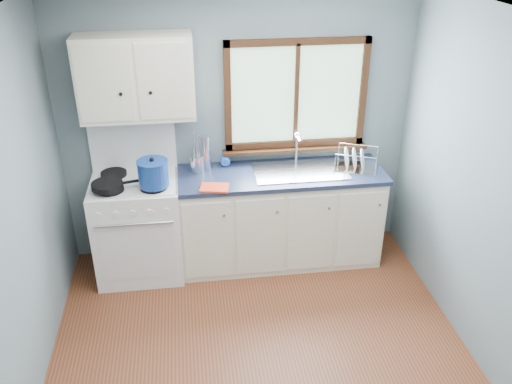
{
  "coord_description": "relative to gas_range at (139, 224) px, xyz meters",
  "views": [
    {
      "loc": [
        -0.46,
        -2.85,
        3.04
      ],
      "look_at": [
        0.05,
        0.9,
        1.05
      ],
      "focal_mm": 38.0,
      "sensor_mm": 36.0,
      "label": 1
    }
  ],
  "objects": [
    {
      "name": "floor",
      "position": [
        0.95,
        -1.47,
        -0.5
      ],
      "size": [
        3.2,
        3.6,
        0.02
      ],
      "primitive_type": "cube",
      "color": "brown",
      "rests_on": "ground"
    },
    {
      "name": "ceiling",
      "position": [
        0.95,
        -1.47,
        2.02
      ],
      "size": [
        3.2,
        3.6,
        0.02
      ],
      "primitive_type": "cube",
      "color": "white",
      "rests_on": "wall_back"
    },
    {
      "name": "wall_back",
      "position": [
        0.95,
        0.34,
        0.76
      ],
      "size": [
        3.2,
        0.02,
        2.5
      ],
      "primitive_type": "cube",
      "color": "slate",
      "rests_on": "ground"
    },
    {
      "name": "wall_right",
      "position": [
        2.56,
        -1.47,
        0.76
      ],
      "size": [
        0.02,
        3.6,
        2.5
      ],
      "primitive_type": "cube",
      "color": "slate",
      "rests_on": "ground"
    },
    {
      "name": "gas_range",
      "position": [
        0.0,
        0.0,
        0.0
      ],
      "size": [
        0.76,
        0.69,
        1.36
      ],
      "color": "white",
      "rests_on": "floor"
    },
    {
      "name": "base_cabinets",
      "position": [
        1.31,
        0.02,
        -0.08
      ],
      "size": [
        1.85,
        0.6,
        0.88
      ],
      "color": "#EFE6CB",
      "rests_on": "floor"
    },
    {
      "name": "countertop",
      "position": [
        1.31,
        0.02,
        0.41
      ],
      "size": [
        1.89,
        0.64,
        0.04
      ],
      "primitive_type": "cube",
      "color": "#172036",
      "rests_on": "base_cabinets"
    },
    {
      "name": "sink",
      "position": [
        1.49,
        0.02,
        0.37
      ],
      "size": [
        0.84,
        0.46,
        0.44
      ],
      "color": "silver",
      "rests_on": "countertop"
    },
    {
      "name": "window",
      "position": [
        1.48,
        0.3,
        0.98
      ],
      "size": [
        1.36,
        0.1,
        1.03
      ],
      "color": "#9EC6A8",
      "rests_on": "wall_back"
    },
    {
      "name": "upper_cabinets",
      "position": [
        0.1,
        0.15,
        1.31
      ],
      "size": [
        0.95,
        0.35,
        0.7
      ],
      "color": "#EFE6CB",
      "rests_on": "wall_back"
    },
    {
      "name": "skillet",
      "position": [
        -0.2,
        -0.17,
        0.49
      ],
      "size": [
        0.41,
        0.31,
        0.05
      ],
      "rotation": [
        0.0,
        0.0,
        0.23
      ],
      "color": "black",
      "rests_on": "gas_range"
    },
    {
      "name": "stockpot",
      "position": [
        0.19,
        -0.16,
        0.58
      ],
      "size": [
        0.27,
        0.27,
        0.26
      ],
      "rotation": [
        0.0,
        0.0,
        0.03
      ],
      "color": "navy",
      "rests_on": "gas_range"
    },
    {
      "name": "utensil_crock",
      "position": [
        0.56,
        0.14,
        0.51
      ],
      "size": [
        0.14,
        0.14,
        0.4
      ],
      "rotation": [
        0.0,
        0.0,
        0.14
      ],
      "color": "silver",
      "rests_on": "countertop"
    },
    {
      "name": "thermos",
      "position": [
        0.65,
        0.16,
        0.59
      ],
      "size": [
        0.08,
        0.08,
        0.33
      ],
      "primitive_type": "cylinder",
      "rotation": [
        0.0,
        0.0,
        -0.0
      ],
      "color": "silver",
      "rests_on": "countertop"
    },
    {
      "name": "soap_bottle",
      "position": [
        0.82,
        0.19,
        0.54
      ],
      "size": [
        0.09,
        0.09,
        0.24
      ],
      "primitive_type": "imported",
      "rotation": [
        0.0,
        0.0,
        -0.02
      ],
      "color": "blue",
      "rests_on": "countertop"
    },
    {
      "name": "dish_towel",
      "position": [
        0.69,
        -0.22,
        0.44
      ],
      "size": [
        0.27,
        0.21,
        0.02
      ],
      "primitive_type": "cube",
      "rotation": [
        0.0,
        0.0,
        -0.19
      ],
      "color": "#ED3F1F",
      "rests_on": "countertop"
    },
    {
      "name": "dish_rack",
      "position": [
        2.0,
        0.02,
        0.48
      ],
      "size": [
        0.46,
        0.41,
        0.2
      ],
      "rotation": [
        0.0,
        0.0,
        -0.39
      ],
      "color": "silver",
      "rests_on": "countertop"
    }
  ]
}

